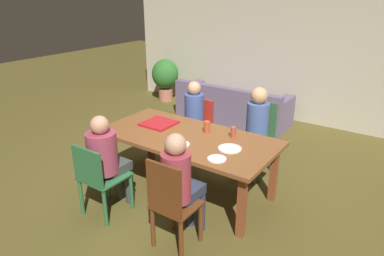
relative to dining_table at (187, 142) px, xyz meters
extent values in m
plane|color=brown|center=(0.00, 0.00, -0.68)|extent=(20.00, 20.00, 0.00)
cube|color=beige|center=(0.00, 3.34, 0.74)|extent=(7.11, 0.12, 2.84)
cube|color=brown|center=(0.00, 0.00, 0.05)|extent=(2.15, 1.05, 0.04)
cube|color=brown|center=(-0.96, -0.41, -0.32)|extent=(0.08, 0.08, 0.71)
cube|color=brown|center=(0.96, -0.41, -0.32)|extent=(0.08, 0.08, 0.71)
cube|color=brown|center=(-0.96, 0.41, -0.32)|extent=(0.08, 0.08, 0.71)
cube|color=brown|center=(0.96, 0.41, -0.32)|extent=(0.08, 0.08, 0.71)
cylinder|color=red|center=(-0.30, 0.71, -0.46)|extent=(0.04, 0.04, 0.45)
cylinder|color=red|center=(-0.69, 0.71, -0.46)|extent=(0.04, 0.04, 0.45)
cylinder|color=red|center=(-0.30, 1.04, -0.46)|extent=(0.04, 0.04, 0.45)
cylinder|color=red|center=(-0.69, 1.04, -0.46)|extent=(0.04, 0.04, 0.45)
cube|color=red|center=(-0.50, 0.88, -0.22)|extent=(0.45, 0.40, 0.02)
cube|color=red|center=(-0.50, 1.06, -0.01)|extent=(0.43, 0.03, 0.40)
cylinder|color=#3F374C|center=(-0.43, 0.56, -0.45)|extent=(0.10, 0.10, 0.47)
cylinder|color=#3F374C|center=(-0.57, 0.56, -0.45)|extent=(0.10, 0.10, 0.47)
cube|color=#3F374C|center=(-0.50, 0.71, -0.16)|extent=(0.25, 0.33, 0.11)
cylinder|color=#42569B|center=(-0.50, 0.88, 0.07)|extent=(0.28, 0.28, 0.47)
sphere|color=tan|center=(-0.50, 0.88, 0.39)|extent=(0.20, 0.20, 0.20)
cylinder|color=#34653A|center=(0.65, 0.71, -0.46)|extent=(0.04, 0.04, 0.45)
cylinder|color=#34653A|center=(0.33, 0.71, -0.46)|extent=(0.04, 0.04, 0.45)
cylinder|color=#34653A|center=(0.65, 1.11, -0.46)|extent=(0.04, 0.04, 0.45)
cylinder|color=#34653A|center=(0.33, 1.11, -0.46)|extent=(0.04, 0.04, 0.45)
cube|color=#34653A|center=(0.49, 0.91, -0.22)|extent=(0.38, 0.46, 0.02)
cube|color=#34653A|center=(0.49, 1.12, 0.04)|extent=(0.36, 0.03, 0.52)
cylinder|color=#3D3646|center=(0.56, 0.62, -0.45)|extent=(0.10, 0.10, 0.47)
cylinder|color=#3D3646|center=(0.42, 0.62, -0.45)|extent=(0.10, 0.10, 0.47)
cube|color=#3D3646|center=(0.49, 0.76, -0.16)|extent=(0.26, 0.30, 0.11)
cylinder|color=#455F9E|center=(0.49, 0.91, 0.09)|extent=(0.29, 0.29, 0.50)
sphere|color=tan|center=(0.49, 0.91, 0.44)|extent=(0.22, 0.22, 0.22)
cylinder|color=#2B673B|center=(-0.69, -0.69, -0.46)|extent=(0.04, 0.04, 0.45)
cylinder|color=#2B673B|center=(-0.30, -0.69, -0.46)|extent=(0.04, 0.04, 0.45)
cylinder|color=#2B673B|center=(-0.69, -1.09, -0.46)|extent=(0.04, 0.04, 0.45)
cylinder|color=#2B673B|center=(-0.30, -1.09, -0.46)|extent=(0.04, 0.04, 0.45)
cube|color=#2B673B|center=(-0.50, -0.89, -0.22)|extent=(0.45, 0.46, 0.02)
cube|color=#2B673B|center=(-0.50, -1.10, -0.01)|extent=(0.42, 0.03, 0.41)
cylinder|color=#3A413E|center=(-0.58, -0.61, -0.45)|extent=(0.10, 0.10, 0.47)
cylinder|color=#3A413E|center=(-0.42, -0.61, -0.45)|extent=(0.10, 0.10, 0.47)
cube|color=#3A413E|center=(-0.50, -0.74, -0.16)|extent=(0.30, 0.30, 0.11)
cylinder|color=#9A3A50|center=(-0.50, -0.89, 0.07)|extent=(0.33, 0.33, 0.46)
sphere|color=tan|center=(-0.50, -0.89, 0.39)|extent=(0.20, 0.20, 0.20)
cylinder|color=#603115|center=(0.32, -0.71, -0.46)|extent=(0.05, 0.05, 0.45)
cylinder|color=#603115|center=(0.66, -0.71, -0.46)|extent=(0.05, 0.05, 0.45)
cylinder|color=#603115|center=(0.32, -1.04, -0.46)|extent=(0.05, 0.05, 0.45)
cylinder|color=#603115|center=(0.66, -1.04, -0.46)|extent=(0.05, 0.05, 0.45)
cube|color=#603115|center=(0.49, -0.87, -0.22)|extent=(0.41, 0.40, 0.02)
cube|color=#603115|center=(0.49, -1.06, 0.04)|extent=(0.39, 0.03, 0.51)
cylinder|color=#2F364E|center=(0.42, -0.55, -0.45)|extent=(0.10, 0.10, 0.47)
cylinder|color=#2F364E|center=(0.56, -0.55, -0.45)|extent=(0.10, 0.10, 0.47)
cube|color=#2F364E|center=(0.49, -0.71, -0.16)|extent=(0.26, 0.34, 0.11)
cylinder|color=#9E3742|center=(0.49, -0.87, 0.08)|extent=(0.28, 0.28, 0.49)
sphere|color=tan|center=(0.49, -0.87, 0.42)|extent=(0.20, 0.20, 0.20)
cube|color=#B31D22|center=(-0.52, 0.10, 0.09)|extent=(0.39, 0.39, 0.03)
cylinder|color=white|center=(0.60, -0.04, 0.08)|extent=(0.26, 0.26, 0.01)
cylinder|color=white|center=(0.61, -0.34, 0.08)|extent=(0.20, 0.20, 0.01)
cylinder|color=white|center=(0.09, -0.25, 0.08)|extent=(0.21, 0.21, 0.01)
cone|color=gold|center=(0.09, -0.25, 0.10)|extent=(0.12, 0.12, 0.02)
cylinder|color=#B44C2B|center=(0.13, 0.23, 0.15)|extent=(0.08, 0.08, 0.14)
cylinder|color=#B14731|center=(0.48, 0.26, 0.15)|extent=(0.06, 0.06, 0.14)
cube|color=slate|center=(-0.78, 2.61, -0.48)|extent=(2.18, 0.78, 0.41)
cube|color=slate|center=(-0.78, 2.30, -0.12)|extent=(2.18, 0.16, 0.31)
cube|color=slate|center=(-1.77, 2.61, -0.18)|extent=(0.20, 0.74, 0.18)
cube|color=slate|center=(0.21, 2.61, -0.18)|extent=(0.20, 0.74, 0.18)
cylinder|color=#B86F57|center=(-2.66, 2.89, -0.54)|extent=(0.32, 0.32, 0.27)
cylinder|color=brown|center=(-2.66, 2.89, -0.36)|extent=(0.05, 0.05, 0.10)
ellipsoid|color=#2E6F2B|center=(-2.66, 2.89, -0.07)|extent=(0.59, 0.59, 0.65)
camera|label=1|loc=(2.25, -3.16, 1.72)|focal=32.88mm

